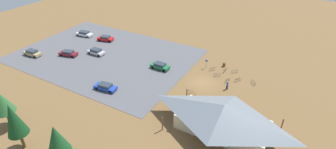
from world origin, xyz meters
TOP-DOWN VIEW (x-y plane):
  - ground at (0.00, 0.00)m, footprint 160.00×160.00m
  - parking_lot_asphalt at (25.59, 0.61)m, footprint 42.30×29.88m
  - bike_pavilion at (-8.04, 11.59)m, footprint 16.92×9.25m
  - trash_bin at (-1.63, -8.40)m, footprint 0.60×0.60m
  - lot_sign at (1.64, -5.68)m, footprint 0.56×0.08m
  - pine_far_west at (16.11, 29.12)m, footprint 2.87×2.87m
  - pine_far_east at (8.53, 28.43)m, footprint 3.07×3.07m
  - pine_west at (22.24, 27.24)m, footprint 3.27×3.27m
  - bicycle_black_edge_north at (-6.18, -3.88)m, footprint 1.08×1.35m
  - bicycle_teal_edge_south at (-2.59, -6.16)m, footprint 0.48×1.71m
  - bicycle_silver_lone_west at (-4.57, -6.90)m, footprint 1.18×1.22m
  - bicycle_yellow_near_sign at (0.14, 4.98)m, footprint 1.77×0.57m
  - bicycle_purple_mid_cluster at (-1.75, -3.55)m, footprint 1.48×0.87m
  - bicycle_orange_trailside at (-0.03, -5.41)m, footprint 1.05×1.36m
  - bicycle_white_yard_left at (-9.21, -4.45)m, footprint 1.15×1.30m
  - bicycle_blue_yard_right at (-4.38, -2.50)m, footprint 0.69×1.59m
  - car_blue_aisle_side at (15.58, 11.83)m, footprint 4.67×2.26m
  - car_green_mid_lot at (10.45, -0.39)m, footprint 4.28×1.81m
  - car_maroon_second_row at (33.13, 5.20)m, footprint 4.73×2.79m
  - car_tan_near_entry at (40.82, 9.44)m, footprint 4.66×2.10m
  - car_white_far_end at (38.61, -5.63)m, footprint 4.88×2.34m
  - car_silver_by_curb at (27.79, 1.25)m, footprint 4.34×1.98m
  - car_red_front_row at (31.19, -6.07)m, footprint 4.53×2.77m
  - visitor_by_pavilion at (-5.12, -0.03)m, footprint 0.39×0.36m

SIDE VIEW (x-z plane):
  - ground at x=0.00m, z-range 0.00..0.00m
  - parking_lot_asphalt at x=25.59m, z-range 0.00..0.05m
  - bicycle_silver_lone_west at x=-4.57m, z-range -0.04..0.74m
  - bicycle_teal_edge_south at x=-2.59m, z-range -0.02..0.75m
  - bicycle_blue_yard_right at x=-4.38m, z-range -0.06..0.80m
  - bicycle_black_edge_north at x=-6.18m, z-range -0.04..0.78m
  - bicycle_white_yard_left at x=-9.21m, z-range -0.03..0.79m
  - bicycle_orange_trailside at x=-0.03m, z-range -0.03..0.79m
  - bicycle_purple_mid_cluster at x=-1.75m, z-range -0.04..0.80m
  - bicycle_yellow_near_sign at x=0.14m, z-range -0.05..0.86m
  - trash_bin at x=-1.63m, z-range 0.00..0.90m
  - car_blue_aisle_side at x=15.58m, z-range 0.06..1.32m
  - car_maroon_second_row at x=33.13m, z-range 0.05..1.35m
  - car_red_front_row at x=31.19m, z-range 0.05..1.39m
  - car_white_far_end at x=38.61m, z-range 0.05..1.43m
  - car_silver_by_curb at x=27.79m, z-range 0.04..1.44m
  - car_green_mid_lot at x=10.45m, z-range 0.05..1.43m
  - car_tan_near_entry at x=40.82m, z-range 0.04..1.48m
  - visitor_by_pavilion at x=-5.12m, z-range 0.05..1.87m
  - lot_sign at x=1.64m, z-range 0.31..2.51m
  - bike_pavilion at x=-8.04m, z-range 0.38..5.57m
  - pine_west at x=22.24m, z-range 1.43..8.17m
  - pine_far_east at x=8.53m, z-range 1.29..8.32m
  - pine_far_west at x=16.11m, z-range 1.35..9.25m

